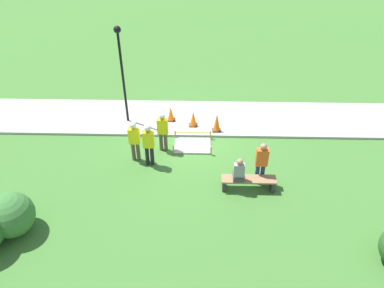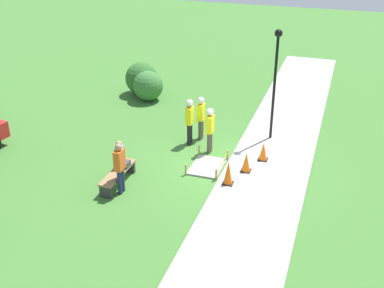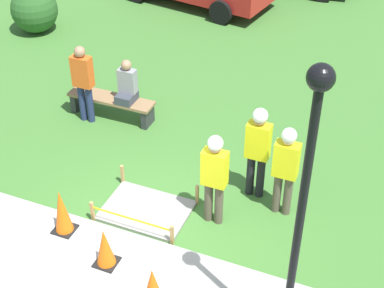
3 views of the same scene
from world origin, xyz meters
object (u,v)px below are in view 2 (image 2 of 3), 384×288
(worker_supervisor, at_px, (210,127))
(traffic_cone_sidewalk_edge, at_px, (263,151))
(traffic_cone_near_patch, at_px, (228,172))
(person_seated_on_bench, at_px, (121,156))
(bystander_in_orange_shirt, at_px, (120,165))
(worker_assistant, at_px, (190,118))
(traffic_cone_far_patch, at_px, (246,162))
(worker_trainee, at_px, (201,115))
(park_bench, at_px, (118,175))
(lamppost_near, at_px, (276,70))

(worker_supervisor, bearing_deg, traffic_cone_sidewalk_edge, -94.36)
(traffic_cone_near_patch, relative_size, person_seated_on_bench, 0.91)
(bystander_in_orange_shirt, bearing_deg, worker_supervisor, -27.56)
(traffic_cone_sidewalk_edge, xyz_separation_m, bystander_in_orange_shirt, (-3.33, 3.78, 0.53))
(traffic_cone_near_patch, distance_m, worker_assistant, 3.33)
(traffic_cone_far_patch, bearing_deg, traffic_cone_near_patch, 159.55)
(worker_supervisor, relative_size, worker_trainee, 1.00)
(traffic_cone_near_patch, distance_m, worker_trainee, 3.62)
(person_seated_on_bench, relative_size, bystander_in_orange_shirt, 0.53)
(park_bench, bearing_deg, worker_supervisor, -34.74)
(traffic_cone_near_patch, xyz_separation_m, lamppost_near, (3.78, -0.67, 2.27))
(traffic_cone_far_patch, bearing_deg, lamppost_near, -6.34)
(bystander_in_orange_shirt, relative_size, lamppost_near, 0.41)
(traffic_cone_near_patch, bearing_deg, traffic_cone_far_patch, -20.45)
(worker_supervisor, bearing_deg, worker_assistant, 64.83)
(traffic_cone_near_patch, height_order, traffic_cone_far_patch, traffic_cone_near_patch)
(worker_trainee, bearing_deg, traffic_cone_near_patch, -148.58)
(traffic_cone_far_patch, distance_m, park_bench, 4.20)
(worker_trainee, xyz_separation_m, lamppost_near, (0.73, -2.54, 1.78))
(worker_supervisor, xyz_separation_m, worker_assistant, (0.42, 0.90, 0.05))
(lamppost_near, bearing_deg, bystander_in_orange_shirt, 144.33)
(person_seated_on_bench, height_order, bystander_in_orange_shirt, bystander_in_orange_shirt)
(worker_assistant, distance_m, lamppost_near, 3.53)
(worker_assistant, height_order, bystander_in_orange_shirt, worker_assistant)
(traffic_cone_near_patch, bearing_deg, worker_supervisor, 30.51)
(person_seated_on_bench, distance_m, worker_trainee, 3.99)
(person_seated_on_bench, bearing_deg, bystander_in_orange_shirt, -154.88)
(worker_trainee, relative_size, lamppost_near, 0.41)
(traffic_cone_far_patch, height_order, traffic_cone_sidewalk_edge, traffic_cone_far_patch)
(worker_trainee, bearing_deg, worker_assistant, 154.63)
(park_bench, height_order, person_seated_on_bench, person_seated_on_bench)
(traffic_cone_sidewalk_edge, height_order, worker_assistant, worker_assistant)
(traffic_cone_sidewalk_edge, height_order, worker_trainee, worker_trainee)
(worker_assistant, relative_size, worker_trainee, 1.04)
(traffic_cone_near_patch, height_order, bystander_in_orange_shirt, bystander_in_orange_shirt)
(worker_trainee, bearing_deg, worker_supervisor, -146.69)
(traffic_cone_sidewalk_edge, bearing_deg, traffic_cone_far_patch, 158.49)
(lamppost_near, bearing_deg, person_seated_on_bench, 137.16)
(worker_assistant, bearing_deg, worker_supervisor, -115.17)
(traffic_cone_far_patch, distance_m, person_seated_on_bench, 4.10)
(park_bench, distance_m, bystander_in_orange_shirt, 0.81)
(park_bench, xyz_separation_m, worker_trainee, (4.04, -1.49, 0.67))
(park_bench, bearing_deg, worker_assistant, -19.39)
(person_seated_on_bench, relative_size, worker_assistant, 0.50)
(park_bench, xyz_separation_m, person_seated_on_bench, (0.37, 0.05, 0.48))
(traffic_cone_sidewalk_edge, xyz_separation_m, person_seated_on_bench, (-2.55, 4.15, 0.39))
(worker_supervisor, bearing_deg, traffic_cone_near_patch, -149.49)
(traffic_cone_far_patch, xyz_separation_m, worker_assistant, (1.54, 2.49, 0.62))
(traffic_cone_near_patch, height_order, person_seated_on_bench, person_seated_on_bench)
(traffic_cone_near_patch, xyz_separation_m, person_seated_on_bench, (-0.62, 3.41, 0.31))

